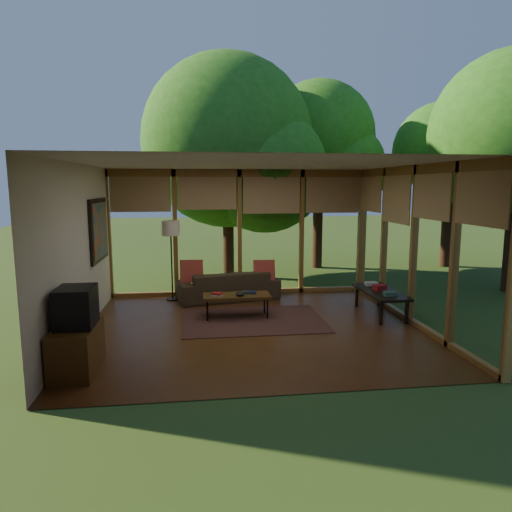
{
  "coord_description": "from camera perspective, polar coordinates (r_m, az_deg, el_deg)",
  "views": [
    {
      "loc": [
        -0.93,
        -7.3,
        2.36
      ],
      "look_at": [
        0.12,
        0.7,
        1.11
      ],
      "focal_mm": 32.0,
      "sensor_mm": 36.0,
      "label": 1
    }
  ],
  "objects": [
    {
      "name": "side_console",
      "position": [
        8.69,
        15.3,
        -4.48
      ],
      "size": [
        0.6,
        1.4,
        0.46
      ],
      "color": "black",
      "rests_on": "floor"
    },
    {
      "name": "ceiling",
      "position": [
        7.36,
        -0.25,
        11.46
      ],
      "size": [
        5.5,
        5.5,
        0.0
      ],
      "primitive_type": "plane",
      "rotation": [
        3.14,
        0.0,
        0.0
      ],
      "color": "silver",
      "rests_on": "ground"
    },
    {
      "name": "ct_bowl",
      "position": [
        8.1,
        -2.01,
        -4.76
      ],
      "size": [
        0.16,
        0.16,
        0.07
      ],
      "primitive_type": "ellipsoid",
      "color": "black",
      "rests_on": "coffee_table"
    },
    {
      "name": "exterior_lawn",
      "position": [
        17.87,
        22.58,
        0.51
      ],
      "size": [
        40.0,
        40.0,
        0.0
      ],
      "primitive_type": "plane",
      "color": "#304B1C",
      "rests_on": "ground"
    },
    {
      "name": "coffee_table",
      "position": [
        8.21,
        -2.42,
        -5.08
      ],
      "size": [
        1.2,
        0.5,
        0.43
      ],
      "color": "#513416",
      "rests_on": "floor"
    },
    {
      "name": "television",
      "position": [
        6.2,
        -21.58,
        -5.92
      ],
      "size": [
        0.45,
        0.55,
        0.5
      ],
      "primitive_type": "cube",
      "color": "black",
      "rests_on": "media_cabinet"
    },
    {
      "name": "tree_nw",
      "position": [
        11.94,
        -3.6,
        14.03
      ],
      "size": [
        4.33,
        4.33,
        5.62
      ],
      "color": "#361D13",
      "rests_on": "ground"
    },
    {
      "name": "tree_se",
      "position": [
        11.54,
        29.4,
        13.29
      ],
      "size": [
        3.48,
        3.48,
        5.23
      ],
      "color": "#361D13",
      "rests_on": "ground"
    },
    {
      "name": "sofa",
      "position": [
        9.54,
        -3.49,
        -3.66
      ],
      "size": [
        2.19,
        1.21,
        0.6
      ],
      "primitive_type": "imported",
      "rotation": [
        0.0,
        0.0,
        3.35
      ],
      "color": "#3B2E1D",
      "rests_on": "floor"
    },
    {
      "name": "ct_book_upper",
      "position": [
        8.12,
        -4.86,
        -4.69
      ],
      "size": [
        0.21,
        0.19,
        0.03
      ],
      "primitive_type": "cube",
      "rotation": [
        0.0,
        0.0,
        -0.44
      ],
      "color": "maroon",
      "rests_on": "coffee_table"
    },
    {
      "name": "floor_lamp",
      "position": [
        9.47,
        -10.61,
        2.88
      ],
      "size": [
        0.36,
        0.36,
        1.65
      ],
      "color": "black",
      "rests_on": "floor"
    },
    {
      "name": "floor",
      "position": [
        7.72,
        -0.24,
        -8.98
      ],
      "size": [
        5.5,
        5.5,
        0.0
      ],
      "primitive_type": "plane",
      "color": "#573117",
      "rests_on": "ground"
    },
    {
      "name": "tree_ne",
      "position": [
        13.38,
        7.86,
        14.44
      ],
      "size": [
        3.13,
        3.13,
        5.28
      ],
      "color": "#361D13",
      "rests_on": "ground"
    },
    {
      "name": "wall_left",
      "position": [
        7.59,
        -21.31,
        0.56
      ],
      "size": [
        0.04,
        5.0,
        2.7
      ],
      "primitive_type": "cube",
      "color": "beige",
      "rests_on": "ground"
    },
    {
      "name": "ct_book_lower",
      "position": [
        8.13,
        -4.86,
        -4.9
      ],
      "size": [
        0.21,
        0.17,
        0.03
      ],
      "primitive_type": "cube",
      "rotation": [
        0.0,
        0.0,
        -0.24
      ],
      "color": "#BCB7AB",
      "rests_on": "coffee_table"
    },
    {
      "name": "pillow_right",
      "position": [
        9.52,
        1.03,
        -1.87
      ],
      "size": [
        0.43,
        0.23,
        0.46
      ],
      "primitive_type": "cube",
      "rotation": [
        -0.21,
        0.0,
        0.0
      ],
      "color": "maroon",
      "rests_on": "sofa"
    },
    {
      "name": "wall_painting",
      "position": [
        8.92,
        -19.03,
        3.12
      ],
      "size": [
        0.06,
        1.35,
        1.15
      ],
      "color": "black",
      "rests_on": "wall_left"
    },
    {
      "name": "wall_front",
      "position": [
        4.99,
        3.38,
        -2.88
      ],
      "size": [
        5.5,
        0.04,
        2.7
      ],
      "primitive_type": "cube",
      "color": "beige",
      "rests_on": "ground"
    },
    {
      "name": "tree_far",
      "position": [
        14.34,
        22.2,
        11.97
      ],
      "size": [
        2.76,
        2.76,
        4.71
      ],
      "color": "#361D13",
      "rests_on": "ground"
    },
    {
      "name": "rug",
      "position": [
        8.13,
        -0.36,
        -8.02
      ],
      "size": [
        2.47,
        1.75,
        0.01
      ],
      "primitive_type": "cube",
      "color": "brown",
      "rests_on": "floor"
    },
    {
      "name": "window_wall_back",
      "position": [
        9.89,
        -2.07,
        2.94
      ],
      "size": [
        5.5,
        0.12,
        2.7
      ],
      "primitive_type": "cube",
      "color": "olive",
      "rests_on": "ground"
    },
    {
      "name": "console_book_a",
      "position": [
        8.31,
        16.39,
        -4.54
      ],
      "size": [
        0.22,
        0.16,
        0.07
      ],
      "primitive_type": "cube",
      "rotation": [
        0.0,
        0.0,
        -0.08
      ],
      "color": "#315549",
      "rests_on": "side_console"
    },
    {
      "name": "window_wall_right",
      "position": [
        8.23,
        19.11,
        1.28
      ],
      "size": [
        0.12,
        5.0,
        2.7
      ],
      "primitive_type": "cube",
      "color": "olive",
      "rests_on": "ground"
    },
    {
      "name": "console_book_c",
      "position": [
        9.07,
        14.23,
        -3.38
      ],
      "size": [
        0.24,
        0.17,
        0.06
      ],
      "primitive_type": "cube",
      "rotation": [
        0.0,
        0.0,
        -0.02
      ],
      "color": "#BCB7AB",
      "rests_on": "side_console"
    },
    {
      "name": "media_cabinet",
      "position": [
        6.36,
        -21.47,
        -10.72
      ],
      "size": [
        0.5,
        1.0,
        0.6
      ],
      "primitive_type": "cube",
      "color": "#513416",
      "rests_on": "floor"
    },
    {
      "name": "pillow_left",
      "position": [
        9.41,
        -8.05,
        -1.97
      ],
      "size": [
        0.47,
        0.25,
        0.49
      ],
      "primitive_type": "cube",
      "rotation": [
        -0.21,
        0.0,
        0.0
      ],
      "color": "maroon",
      "rests_on": "sofa"
    },
    {
      "name": "console_book_b",
      "position": [
        8.71,
        15.2,
        -3.81
      ],
      "size": [
        0.25,
        0.2,
        0.1
      ],
      "primitive_type": "cube",
      "rotation": [
        0.0,
        0.0,
        0.24
      ],
      "color": "maroon",
      "rests_on": "side_console"
    },
    {
      "name": "ct_book_side",
      "position": [
        8.3,
        -0.75,
        -4.56
      ],
      "size": [
        0.24,
        0.19,
        0.03
      ],
      "primitive_type": "cube",
      "rotation": [
        0.0,
        0.0,
        -0.12
      ],
      "color": "black",
      "rests_on": "coffee_table"
    }
  ]
}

